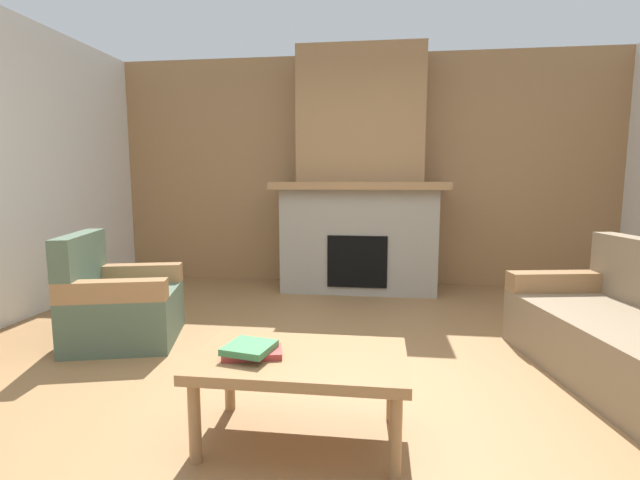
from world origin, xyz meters
name	(u,v)px	position (x,y,z in m)	size (l,w,h in m)	color
ground	(339,389)	(0.00, 0.00, 0.00)	(9.00, 9.00, 0.00)	olive
wall_back_wood_panel	(361,172)	(0.00, 3.00, 1.35)	(6.00, 0.12, 2.70)	#997047
fireplace	(360,188)	(0.00, 2.62, 1.16)	(1.90, 0.82, 2.70)	gray
armchair	(119,304)	(-1.77, 0.62, 0.29)	(0.93, 0.93, 0.85)	#4C604C
coffee_table	(301,366)	(-0.13, -0.55, 0.38)	(1.00, 0.60, 0.43)	#997047
book_stack_near_edge	(251,350)	(-0.36, -0.60, 0.46)	(0.31, 0.25, 0.06)	#B23833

